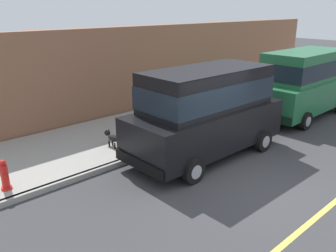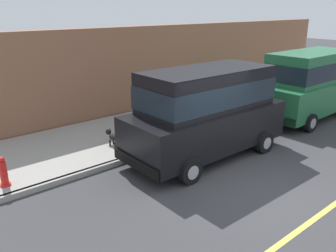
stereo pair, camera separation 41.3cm
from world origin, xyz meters
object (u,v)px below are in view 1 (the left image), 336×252
car_green_van (304,81)px  fire_hydrant (5,176)px  dog_black (112,137)px  car_black_van (207,109)px

car_green_van → fire_hydrant: bearing=-97.9°
dog_black → car_green_van: bearing=75.0°
dog_black → car_black_van: bearing=40.9°
car_green_van → dog_black: bearing=-105.0°
car_green_van → dog_black: car_green_van is taller
car_green_van → dog_black: size_ratio=6.50×
car_black_van → car_green_van: bearing=90.7°
car_green_van → dog_black: (-2.01, -7.51, -0.97)m
car_green_van → fire_hydrant: size_ratio=6.77×
car_black_van → car_green_van: (-0.07, 5.70, 0.00)m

